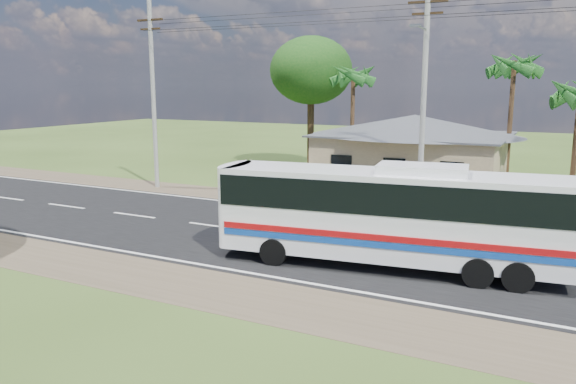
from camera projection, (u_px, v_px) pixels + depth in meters
name	position (u px, v px, depth m)	size (l,w,h in m)	color
ground	(305.00, 239.00, 22.72)	(120.00, 120.00, 0.00)	#2E4318
road	(305.00, 238.00, 22.72)	(120.00, 16.00, 0.03)	black
house	(414.00, 145.00, 33.17)	(12.40, 10.00, 5.00)	tan
utility_poles	(417.00, 93.00, 26.13)	(32.80, 2.22, 11.00)	#9E9E99
palm_mid	(514.00, 66.00, 32.30)	(2.80, 2.80, 8.20)	#47301E
palm_far	(353.00, 76.00, 37.25)	(2.80, 2.80, 7.70)	#47301E
tree_behind_house	(311.00, 71.00, 40.70)	(6.00, 6.00, 9.61)	#47301E
coach_bus	(392.00, 209.00, 18.80)	(11.72, 3.95, 3.57)	white
motorcycle	(389.00, 196.00, 29.03)	(0.62, 1.77, 0.93)	black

